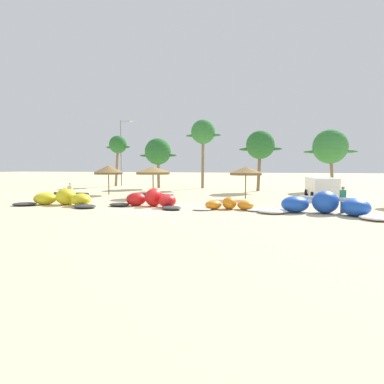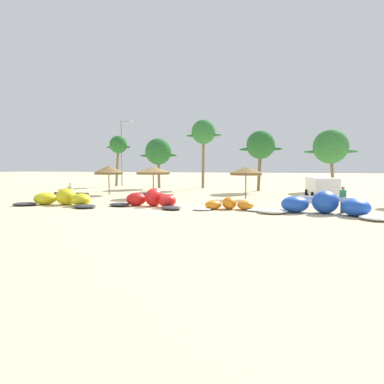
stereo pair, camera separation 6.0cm
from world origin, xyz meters
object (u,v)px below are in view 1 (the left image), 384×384
object	(u,v)px
kite_center	(324,205)
beach_umbrella_near_palms	(246,171)
palm_left	(158,152)
palm_left_of_gap	(203,133)
kite_left	(151,200)
person_by_umbrellas	(343,199)
palm_center_left	(260,145)
palm_center_right	(330,147)
kite_left_of_center	(229,205)
beach_umbrella_middle	(153,170)
lamppost_west	(122,149)
person_near_kites	(70,193)
palm_leftmost	(118,146)
kite_far_left	(63,199)
parked_van	(321,186)
beach_umbrella_near_van	(108,170)

from	to	relation	value
kite_center	beach_umbrella_near_palms	size ratio (longest dim) A/B	2.60
beach_umbrella_near_palms	palm_left	world-z (taller)	palm_left
palm_left	palm_left_of_gap	xyz separation A→B (m)	(5.78, 1.20, 2.43)
kite_left	person_by_umbrellas	world-z (taller)	person_by_umbrellas
beach_umbrella_near_palms	palm_center_left	world-z (taller)	palm_center_left
kite_left	palm_center_right	bearing A→B (deg)	56.40
kite_left_of_center	beach_umbrella_middle	xyz separation A→B (m)	(-8.13, 6.58, 2.15)
kite_center	palm_left_of_gap	world-z (taller)	palm_left_of_gap
palm_left	kite_left_of_center	bearing A→B (deg)	-56.83
palm_left_of_gap	lamppost_west	xyz separation A→B (m)	(-12.72, 2.19, -1.85)
kite_center	lamppost_west	xyz separation A→B (m)	(-25.63, 23.69, 4.78)
kite_center	palm_left_of_gap	xyz separation A→B (m)	(-12.91, 21.50, 6.62)
beach_umbrella_near_palms	lamppost_west	bearing A→B (deg)	142.73
person_near_kites	palm_leftmost	distance (m)	24.19
kite_far_left	parked_van	bearing A→B (deg)	30.96
beach_umbrella_middle	palm_left_of_gap	world-z (taller)	palm_left_of_gap
beach_umbrella_near_van	palm_center_right	xyz separation A→B (m)	(21.83, 12.34, 2.61)
kite_far_left	palm_leftmost	world-z (taller)	palm_leftmost
beach_umbrella_middle	lamppost_west	world-z (taller)	lamppost_west
kite_far_left	kite_center	xyz separation A→B (m)	(17.90, 0.33, 0.05)
kite_left	palm_center_left	distance (m)	19.28
person_by_umbrellas	kite_left_of_center	bearing A→B (deg)	-177.57
palm_center_right	lamppost_west	distance (m)	28.10
kite_left	person_near_kites	xyz separation A→B (m)	(-6.41, -0.28, 0.33)
beach_umbrella_middle	palm_center_left	size ratio (longest dim) A/B	0.46
palm_left_of_gap	kite_left_of_center	bearing A→B (deg)	-71.23
beach_umbrella_near_van	lamppost_west	distance (m)	16.22
kite_left	person_by_umbrellas	bearing A→B (deg)	1.06
parked_van	palm_center_left	bearing A→B (deg)	128.52
kite_left	kite_far_left	bearing A→B (deg)	-171.50
palm_center_right	kite_left	bearing A→B (deg)	-123.60
beach_umbrella_near_palms	palm_left_of_gap	distance (m)	15.51
kite_left	kite_left_of_center	world-z (taller)	kite_left
kite_far_left	palm_center_left	size ratio (longest dim) A/B	1.02
beach_umbrella_near_van	lamppost_west	size ratio (longest dim) A/B	0.31
kite_center	beach_umbrella_near_van	distance (m)	21.52
kite_far_left	beach_umbrella_middle	xyz separation A→B (m)	(3.97, 7.50, 1.99)
person_near_kites	beach_umbrella_middle	bearing A→B (deg)	60.62
beach_umbrella_near_palms	person_by_umbrellas	size ratio (longest dim) A/B	1.80
beach_umbrella_near_palms	palm_left	size ratio (longest dim) A/B	0.45
palm_center_right	lamppost_west	bearing A→B (deg)	175.10
palm_left	beach_umbrella_near_palms	bearing A→B (deg)	-42.22
palm_center_left	palm_center_right	xyz separation A→B (m)	(7.75, 2.93, -0.12)
beach_umbrella_middle	palm_center_right	size ratio (longest dim) A/B	0.44
beach_umbrella_near_van	palm_center_left	size ratio (longest dim) A/B	0.43
kite_center	palm_center_left	size ratio (longest dim) A/B	1.10
kite_far_left	beach_umbrella_near_van	distance (m)	9.63
kite_left_of_center	lamppost_west	size ratio (longest dim) A/B	0.52
kite_left	palm_left	bearing A→B (deg)	110.48
palm_left_of_gap	person_by_umbrellas	bearing A→B (deg)	-55.77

